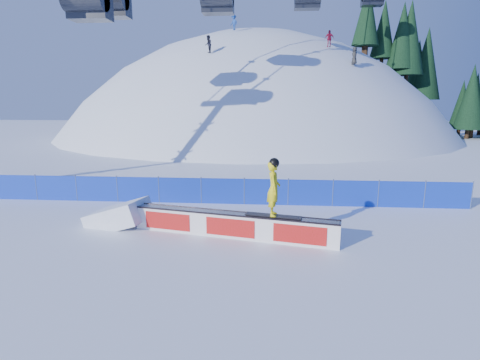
{
  "coord_description": "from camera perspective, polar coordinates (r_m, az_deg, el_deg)",
  "views": [
    {
      "loc": [
        2.11,
        -12.13,
        4.65
      ],
      "look_at": [
        0.95,
        2.65,
        1.53
      ],
      "focal_mm": 28.0,
      "sensor_mm": 36.0,
      "label": 1
    }
  ],
  "objects": [
    {
      "name": "snow_hill",
      "position": [
        58.72,
        2.13,
        -10.82
      ],
      "size": [
        64.0,
        64.0,
        64.0
      ],
      "color": "white",
      "rests_on": "ground"
    },
    {
      "name": "ground",
      "position": [
        13.17,
        -5.08,
        -8.85
      ],
      "size": [
        160.0,
        160.0,
        0.0
      ],
      "primitive_type": "plane",
      "color": "white",
      "rests_on": "ground"
    },
    {
      "name": "treeline",
      "position": [
        58.58,
        28.32,
        14.9
      ],
      "size": [
        26.58,
        12.09,
        19.35
      ],
      "color": "black",
      "rests_on": "ground"
    },
    {
      "name": "rail_box",
      "position": [
        13.14,
        -1.2,
        -6.85
      ],
      "size": [
        7.27,
        2.07,
        0.88
      ],
      "rotation": [
        0.0,
        0.0,
        -0.22
      ],
      "color": "white",
      "rests_on": "ground"
    },
    {
      "name": "snow_ramp",
      "position": [
        15.26,
        -17.89,
        -6.46
      ],
      "size": [
        2.61,
        1.94,
        1.46
      ],
      "primitive_type": null,
      "rotation": [
        0.0,
        -0.31,
        -0.22
      ],
      "color": "white",
      "rests_on": "ground"
    },
    {
      "name": "distant_skiers",
      "position": [
        41.75,
        4.72,
        20.84
      ],
      "size": [
        14.83,
        8.38,
        6.12
      ],
      "color": "black",
      "rests_on": "ground"
    },
    {
      "name": "snowboarder",
      "position": [
        12.39,
        5.14,
        -1.22
      ],
      "size": [
        1.92,
        0.74,
        1.98
      ],
      "rotation": [
        0.0,
        0.0,
        1.57
      ],
      "color": "black",
      "rests_on": "rail_box"
    },
    {
      "name": "safety_fence",
      "position": [
        17.25,
        -2.65,
        -1.7
      ],
      "size": [
        22.05,
        0.05,
        1.3
      ],
      "color": "#1235B9",
      "rests_on": "ground"
    }
  ]
}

